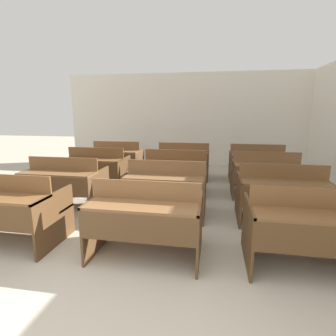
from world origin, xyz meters
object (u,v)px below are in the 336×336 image
object	(u,v)px
bench_front_center	(146,218)
bench_third_left	(97,168)
bench_front_left	(8,208)
bench_second_left	(64,182)
bench_second_right	(281,193)
bench_third_center	(175,171)
bench_front_right	(310,228)
bench_back_center	(183,160)
bench_second_center	(166,187)
bench_third_right	(265,174)
bench_back_right	(257,163)
bench_back_left	(117,158)

from	to	relation	value
bench_front_center	bench_third_left	bearing A→B (deg)	125.09
bench_front_left	bench_second_left	world-z (taller)	same
bench_second_right	bench_third_center	bearing A→B (deg)	145.51
bench_front_right	bench_back_center	size ratio (longest dim) A/B	1.00
bench_second_left	bench_second_right	xyz separation A→B (m)	(3.45, 0.00, 0.00)
bench_front_right	bench_front_center	bearing A→B (deg)	-178.97
bench_second_right	bench_third_left	world-z (taller)	same
bench_second_center	bench_front_right	bearing A→B (deg)	-35.15
bench_second_left	bench_back_center	bearing A→B (deg)	54.20
bench_third_center	bench_third_right	xyz separation A→B (m)	(1.73, 0.02, 0.00)
bench_second_center	bench_back_right	bearing A→B (deg)	54.45
bench_front_right	bench_back_left	bearing A→B (deg)	133.54
bench_second_center	bench_second_right	size ratio (longest dim) A/B	1.00
bench_third_center	bench_back_right	size ratio (longest dim) A/B	1.00
bench_front_left	bench_third_right	xyz separation A→B (m)	(3.45, 2.44, 0.00)
bench_front_center	bench_back_center	size ratio (longest dim) A/B	1.00
bench_front_right	bench_third_left	bearing A→B (deg)	144.80
bench_back_left	bench_back_center	world-z (taller)	same
bench_front_left	bench_back_left	xyz separation A→B (m)	(0.02, 3.64, 0.00)
bench_second_right	bench_back_left	distance (m)	4.20
bench_third_right	bench_back_center	world-z (taller)	same
bench_second_right	bench_back_right	xyz separation A→B (m)	(0.01, 2.41, 0.00)
bench_third_left	bench_third_center	world-z (taller)	same
bench_back_left	bench_front_left	bearing A→B (deg)	-90.34
bench_front_right	bench_third_right	distance (m)	2.41
bench_second_left	bench_back_right	bearing A→B (deg)	34.85
bench_front_center	bench_second_center	world-z (taller)	same
bench_third_center	bench_back_center	bearing A→B (deg)	88.99
bench_second_left	bench_second_right	world-z (taller)	same
bench_third_center	bench_back_right	bearing A→B (deg)	34.86
bench_second_left	bench_back_right	size ratio (longest dim) A/B	1.00
bench_front_left	bench_third_right	bearing A→B (deg)	35.29
bench_second_left	bench_third_right	size ratio (longest dim) A/B	1.00
bench_front_center	bench_second_left	bearing A→B (deg)	144.71
bench_third_center	bench_back_left	world-z (taller)	same
bench_front_center	bench_front_right	world-z (taller)	same
bench_second_right	bench_front_left	bearing A→B (deg)	-160.44
bench_back_right	bench_second_left	bearing A→B (deg)	-145.15
bench_front_right	bench_third_right	xyz separation A→B (m)	(-0.00, 2.41, 0.00)
bench_third_left	bench_back_right	size ratio (longest dim) A/B	1.00
bench_second_left	bench_third_center	size ratio (longest dim) A/B	1.00
bench_third_center	bench_third_right	distance (m)	1.73
bench_second_left	bench_third_left	world-z (taller)	same
bench_front_center	bench_back_center	distance (m)	3.63
bench_front_center	bench_third_right	bearing A→B (deg)	55.00
bench_second_center	bench_second_right	world-z (taller)	same
bench_third_center	bench_second_center	bearing A→B (deg)	-88.70
bench_front_left	bench_back_right	distance (m)	5.02
bench_second_center	bench_third_left	bearing A→B (deg)	144.75
bench_back_right	bench_front_center	bearing A→B (deg)	-115.42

